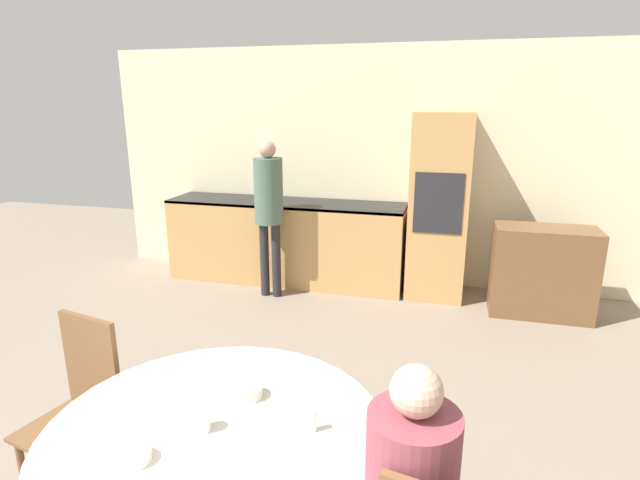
# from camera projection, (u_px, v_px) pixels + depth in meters

# --- Properties ---
(wall_back) EXTENTS (6.25, 0.05, 2.60)m
(wall_back) POSITION_uv_depth(u_px,v_px,m) (374.00, 168.00, 5.56)
(wall_back) COLOR beige
(wall_back) RESTS_ON ground_plane
(kitchen_counter) EXTENTS (2.68, 0.60, 0.93)m
(kitchen_counter) POSITION_uv_depth(u_px,v_px,m) (286.00, 240.00, 5.69)
(kitchen_counter) COLOR tan
(kitchen_counter) RESTS_ON ground_plane
(oven_unit) EXTENTS (0.59, 0.59, 1.91)m
(oven_unit) POSITION_uv_depth(u_px,v_px,m) (439.00, 207.00, 5.15)
(oven_unit) COLOR tan
(oven_unit) RESTS_ON ground_plane
(sideboard) EXTENTS (0.93, 0.45, 0.87)m
(sideboard) POSITION_uv_depth(u_px,v_px,m) (542.00, 272.00, 4.79)
(sideboard) COLOR brown
(sideboard) RESTS_ON ground_plane
(dining_table) EXTENTS (1.39, 1.39, 0.74)m
(dining_table) POSITION_uv_depth(u_px,v_px,m) (218.00, 470.00, 2.07)
(dining_table) COLOR brown
(dining_table) RESTS_ON ground_plane
(chair_far_left) EXTENTS (0.47, 0.47, 0.96)m
(chair_far_left) POSITION_uv_depth(u_px,v_px,m) (81.00, 400.00, 2.57)
(chair_far_left) COLOR brown
(chair_far_left) RESTS_ON ground_plane
(person_standing) EXTENTS (0.29, 0.29, 1.64)m
(person_standing) POSITION_uv_depth(u_px,v_px,m) (269.00, 201.00, 5.09)
(person_standing) COLOR #262628
(person_standing) RESTS_ON ground_plane
(cup) EXTENTS (0.07, 0.07, 0.09)m
(cup) POSITION_uv_depth(u_px,v_px,m) (202.00, 421.00, 1.99)
(cup) COLOR silver
(cup) RESTS_ON dining_table
(bowl_near) EXTENTS (0.13, 0.13, 0.05)m
(bowl_near) POSITION_uv_depth(u_px,v_px,m) (248.00, 392.00, 2.22)
(bowl_near) COLOR silver
(bowl_near) RESTS_ON dining_table
(bowl_far) EXTENTS (0.12, 0.12, 0.04)m
(bowl_far) POSITION_uv_depth(u_px,v_px,m) (134.00, 456.00, 1.83)
(bowl_far) COLOR white
(bowl_far) RESTS_ON dining_table
(salt_shaker) EXTENTS (0.03, 0.03, 0.09)m
(salt_shaker) POSITION_uv_depth(u_px,v_px,m) (313.00, 421.00, 1.99)
(salt_shaker) COLOR white
(salt_shaker) RESTS_ON dining_table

